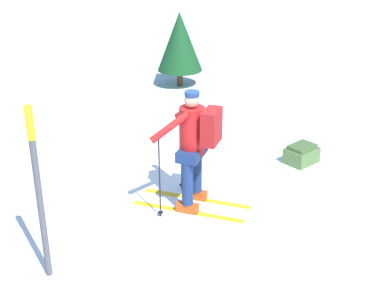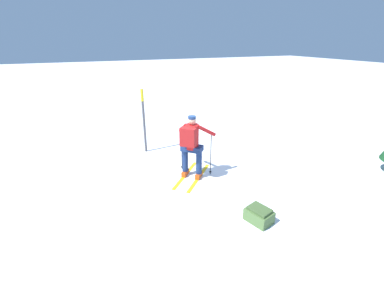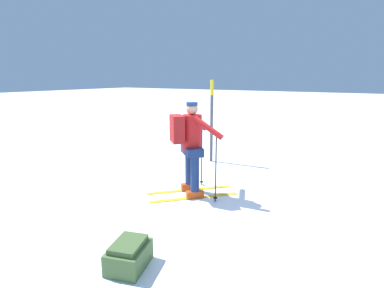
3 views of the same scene
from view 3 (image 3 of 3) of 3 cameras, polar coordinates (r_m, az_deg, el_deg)
ground_plane at (r=5.37m, az=0.08°, el=-9.89°), size 80.00×80.00×0.00m
skier at (r=5.16m, az=-0.37°, el=0.34°), size 1.46×1.42×1.64m
dropped_backpack at (r=3.57m, az=-11.96°, el=-19.99°), size 0.58×0.51×0.31m
trail_marker at (r=7.28m, az=3.76°, el=5.50°), size 0.08×0.08×1.99m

